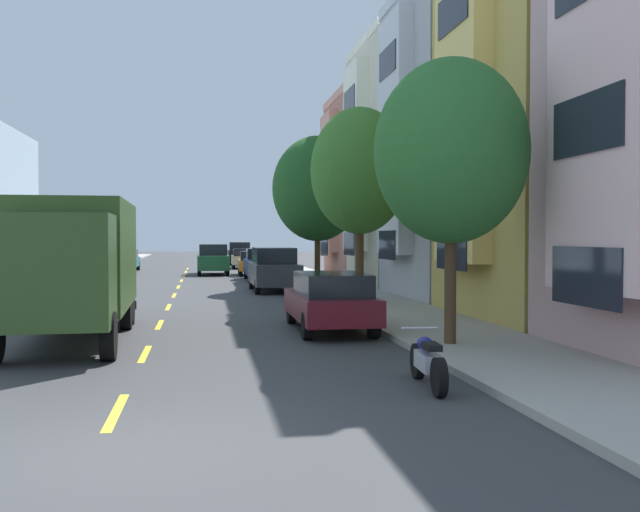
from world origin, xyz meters
TOP-DOWN VIEW (x-y plane):
  - ground_plane at (0.00, 30.00)m, footprint 160.00×160.00m
  - sidewalk_left at (-7.10, 28.00)m, footprint 3.20×120.00m
  - sidewalk_right at (7.10, 28.00)m, footprint 3.20×120.00m
  - lane_centerline_dashes at (0.00, 24.50)m, footprint 0.14×47.20m
  - townhouse_third_dove_grey at (13.66, 18.65)m, footprint 10.74×7.08m
  - townhouse_fourth_cream at (14.65, 25.93)m, footprint 12.70×7.08m
  - townhouse_fifth_terracotta at (14.42, 33.21)m, footprint 12.25×7.08m
  - street_tree_nearest at (6.40, 6.51)m, footprint 3.28×3.28m
  - street_tree_second at (6.40, 15.63)m, footprint 3.31×3.31m
  - street_tree_third at (6.40, 24.75)m, footprint 4.16×4.16m
  - delivery_box_truck at (-1.81, 9.55)m, footprint 2.65×8.09m
  - parked_suv_silver at (-4.45, 16.08)m, footprint 2.01×4.82m
  - parked_wagon_teal at (-4.24, 43.64)m, footprint 1.83×4.70m
  - parked_suv_black at (4.25, 54.43)m, footprint 1.99×4.82m
  - parked_pickup_navy at (4.50, 31.80)m, footprint 2.02×5.31m
  - parked_hatchback_orange at (4.22, 37.00)m, footprint 1.84×4.04m
  - parked_wagon_champagne at (4.23, 46.92)m, footprint 1.93×4.74m
  - parked_wagon_burgundy at (4.40, 9.94)m, footprint 1.84×4.71m
  - parked_suv_charcoal at (4.27, 23.64)m, footprint 2.00×4.82m
  - moving_forest_sedan at (1.80, 38.30)m, footprint 1.95×4.80m
  - parked_motorcycle at (4.75, 2.89)m, footprint 0.62×2.05m

SIDE VIEW (x-z plane):
  - ground_plane at x=0.00m, z-range 0.00..0.00m
  - lane_centerline_dashes at x=0.00m, z-range 0.00..0.01m
  - sidewalk_left at x=-7.10m, z-range 0.00..0.14m
  - sidewalk_right at x=7.10m, z-range 0.00..0.14m
  - parked_motorcycle at x=4.75m, z-range -0.04..0.86m
  - parked_hatchback_orange at x=4.22m, z-range 0.01..1.51m
  - parked_wagon_teal at x=-4.24m, z-range 0.05..1.55m
  - parked_wagon_champagne at x=4.23m, z-range 0.05..1.55m
  - parked_wagon_burgundy at x=4.40m, z-range 0.05..1.55m
  - parked_pickup_navy at x=4.50m, z-range -0.04..1.69m
  - parked_suv_silver at x=-4.45m, z-range 0.02..1.95m
  - parked_suv_black at x=4.25m, z-range 0.02..1.95m
  - parked_suv_charcoal at x=4.27m, z-range 0.02..1.95m
  - moving_forest_sedan at x=1.80m, z-range 0.02..1.95m
  - delivery_box_truck at x=-1.81m, z-range 0.24..3.52m
  - street_tree_nearest at x=6.40m, z-range 1.19..7.26m
  - street_tree_second at x=6.40m, z-range 1.31..7.94m
  - street_tree_third at x=6.40m, z-range 1.17..8.09m
  - townhouse_fifth_terracotta at x=14.42m, z-range -0.20..10.48m
  - townhouse_fourth_cream at x=14.65m, z-range -0.20..11.73m
  - townhouse_third_dove_grey at x=13.66m, z-range -0.20..11.88m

